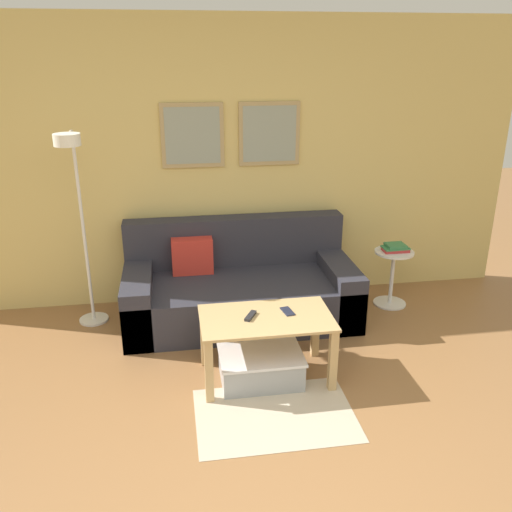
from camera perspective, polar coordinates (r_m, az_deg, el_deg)
wall_back at (r=4.96m, az=-4.09°, el=9.56°), size 5.60×0.09×2.55m
area_rug at (r=3.72m, az=2.01°, el=-16.35°), size 1.04×0.72×0.01m
couch at (r=4.82m, az=-1.82°, el=-3.36°), size 1.99×0.96×0.83m
coffee_table at (r=3.89m, az=1.08°, el=-7.71°), size 0.94×0.55×0.49m
storage_bin at (r=3.99m, az=0.48°, el=-11.53°), size 0.59×0.43×0.23m
floor_lamp at (r=4.53m, az=-18.35°, el=5.62°), size 0.25×0.47×1.67m
side_table at (r=5.17m, az=14.16°, el=-1.71°), size 0.36×0.36×0.53m
book_stack at (r=5.09m, az=14.47°, el=0.84°), size 0.24×0.16×0.06m
remote_control at (r=3.84m, az=-0.58°, el=-6.32°), size 0.11×0.15×0.02m
cell_phone at (r=3.92m, az=3.33°, el=-5.83°), size 0.09×0.15×0.01m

